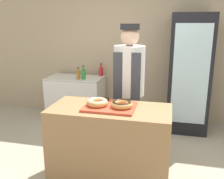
{
  "coord_description": "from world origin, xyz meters",
  "views": [
    {
      "loc": [
        0.62,
        -2.49,
        1.77
      ],
      "look_at": [
        0.0,
        0.1,
        1.06
      ],
      "focal_mm": 40.0,
      "sensor_mm": 36.0,
      "label": 1
    }
  ],
  "objects_px": {
    "brownie_back_left": "(105,99)",
    "beverage_fridge": "(189,74)",
    "chest_freezer": "(76,98)",
    "bottle_red": "(101,71)",
    "donut_light_glaze": "(97,102)",
    "donut_chocolate_glaze": "(122,104)",
    "bottle_green": "(84,74)",
    "bottle_amber": "(78,75)",
    "serving_tray": "(110,107)",
    "baker_person": "(129,89)",
    "brownie_back_right": "(121,101)"
  },
  "relations": [
    {
      "from": "chest_freezer",
      "to": "bottle_red",
      "type": "relative_size",
      "value": 4.3
    },
    {
      "from": "baker_person",
      "to": "beverage_fridge",
      "type": "height_order",
      "value": "beverage_fridge"
    },
    {
      "from": "bottle_red",
      "to": "bottle_amber",
      "type": "distance_m",
      "value": 0.49
    },
    {
      "from": "bottle_red",
      "to": "bottle_green",
      "type": "distance_m",
      "value": 0.42
    },
    {
      "from": "baker_person",
      "to": "bottle_red",
      "type": "distance_m",
      "value": 1.52
    },
    {
      "from": "donut_chocolate_glaze",
      "to": "brownie_back_right",
      "type": "xyz_separation_m",
      "value": [
        -0.04,
        0.18,
        -0.02
      ]
    },
    {
      "from": "brownie_back_right",
      "to": "baker_person",
      "type": "height_order",
      "value": "baker_person"
    },
    {
      "from": "serving_tray",
      "to": "chest_freezer",
      "type": "xyz_separation_m",
      "value": [
        -1.09,
        1.74,
        -0.49
      ]
    },
    {
      "from": "donut_light_glaze",
      "to": "bottle_amber",
      "type": "distance_m",
      "value": 1.81
    },
    {
      "from": "brownie_back_left",
      "to": "bottle_red",
      "type": "relative_size",
      "value": 0.31
    },
    {
      "from": "beverage_fridge",
      "to": "brownie_back_left",
      "type": "bearing_deg",
      "value": -122.75
    },
    {
      "from": "brownie_back_left",
      "to": "brownie_back_right",
      "type": "distance_m",
      "value": 0.19
    },
    {
      "from": "brownie_back_right",
      "to": "beverage_fridge",
      "type": "bearing_deg",
      "value": 62.34
    },
    {
      "from": "donut_chocolate_glaze",
      "to": "beverage_fridge",
      "type": "relative_size",
      "value": 0.12
    },
    {
      "from": "serving_tray",
      "to": "donut_chocolate_glaze",
      "type": "distance_m",
      "value": 0.14
    },
    {
      "from": "beverage_fridge",
      "to": "chest_freezer",
      "type": "distance_m",
      "value": 2.09
    },
    {
      "from": "baker_person",
      "to": "bottle_amber",
      "type": "relative_size",
      "value": 8.1
    },
    {
      "from": "donut_light_glaze",
      "to": "donut_chocolate_glaze",
      "type": "distance_m",
      "value": 0.27
    },
    {
      "from": "brownie_back_left",
      "to": "baker_person",
      "type": "height_order",
      "value": "baker_person"
    },
    {
      "from": "donut_light_glaze",
      "to": "brownie_back_right",
      "type": "height_order",
      "value": "donut_light_glaze"
    },
    {
      "from": "baker_person",
      "to": "brownie_back_left",
      "type": "bearing_deg",
      "value": -111.1
    },
    {
      "from": "serving_tray",
      "to": "beverage_fridge",
      "type": "distance_m",
      "value": 1.96
    },
    {
      "from": "donut_chocolate_glaze",
      "to": "brownie_back_left",
      "type": "xyz_separation_m",
      "value": [
        -0.23,
        0.18,
        -0.02
      ]
    },
    {
      "from": "bottle_green",
      "to": "chest_freezer",
      "type": "bearing_deg",
      "value": 150.67
    },
    {
      "from": "baker_person",
      "to": "bottle_red",
      "type": "height_order",
      "value": "baker_person"
    },
    {
      "from": "donut_chocolate_glaze",
      "to": "bottle_amber",
      "type": "relative_size",
      "value": 1.07
    },
    {
      "from": "bottle_green",
      "to": "serving_tray",
      "type": "bearing_deg",
      "value": -61.46
    },
    {
      "from": "serving_tray",
      "to": "baker_person",
      "type": "height_order",
      "value": "baker_person"
    },
    {
      "from": "chest_freezer",
      "to": "bottle_red",
      "type": "bearing_deg",
      "value": 28.57
    },
    {
      "from": "serving_tray",
      "to": "bottle_green",
      "type": "height_order",
      "value": "bottle_green"
    },
    {
      "from": "brownie_back_left",
      "to": "beverage_fridge",
      "type": "distance_m",
      "value": 1.87
    },
    {
      "from": "bottle_amber",
      "to": "brownie_back_left",
      "type": "bearing_deg",
      "value": -58.57
    },
    {
      "from": "bottle_red",
      "to": "bottle_green",
      "type": "height_order",
      "value": "bottle_green"
    },
    {
      "from": "bottle_red",
      "to": "beverage_fridge",
      "type": "bearing_deg",
      "value": -8.72
    },
    {
      "from": "donut_light_glaze",
      "to": "beverage_fridge",
      "type": "xyz_separation_m",
      "value": [
        1.05,
        1.75,
        0.02
      ]
    },
    {
      "from": "baker_person",
      "to": "chest_freezer",
      "type": "bearing_deg",
      "value": 137.57
    },
    {
      "from": "brownie_back_right",
      "to": "bottle_red",
      "type": "height_order",
      "value": "bottle_red"
    },
    {
      "from": "brownie_back_right",
      "to": "bottle_amber",
      "type": "distance_m",
      "value": 1.78
    },
    {
      "from": "brownie_back_left",
      "to": "baker_person",
      "type": "xyz_separation_m",
      "value": [
        0.19,
        0.49,
        0.01
      ]
    },
    {
      "from": "bottle_amber",
      "to": "bottle_green",
      "type": "relative_size",
      "value": 0.88
    },
    {
      "from": "brownie_back_left",
      "to": "beverage_fridge",
      "type": "relative_size",
      "value": 0.04
    },
    {
      "from": "donut_light_glaze",
      "to": "bottle_green",
      "type": "relative_size",
      "value": 0.95
    },
    {
      "from": "beverage_fridge",
      "to": "bottle_red",
      "type": "xyz_separation_m",
      "value": [
        -1.58,
        0.24,
        -0.07
      ]
    },
    {
      "from": "serving_tray",
      "to": "bottle_green",
      "type": "distance_m",
      "value": 1.85
    },
    {
      "from": "bottle_green",
      "to": "bottle_red",
      "type": "bearing_deg",
      "value": 57.67
    },
    {
      "from": "donut_light_glaze",
      "to": "serving_tray",
      "type": "bearing_deg",
      "value": 7.93
    },
    {
      "from": "donut_chocolate_glaze",
      "to": "beverage_fridge",
      "type": "xyz_separation_m",
      "value": [
        0.78,
        1.75,
        0.02
      ]
    },
    {
      "from": "brownie_back_left",
      "to": "bottle_green",
      "type": "bearing_deg",
      "value": 118.32
    },
    {
      "from": "donut_light_glaze",
      "to": "donut_chocolate_glaze",
      "type": "bearing_deg",
      "value": 0.0
    },
    {
      "from": "baker_person",
      "to": "bottle_red",
      "type": "relative_size",
      "value": 7.51
    }
  ]
}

